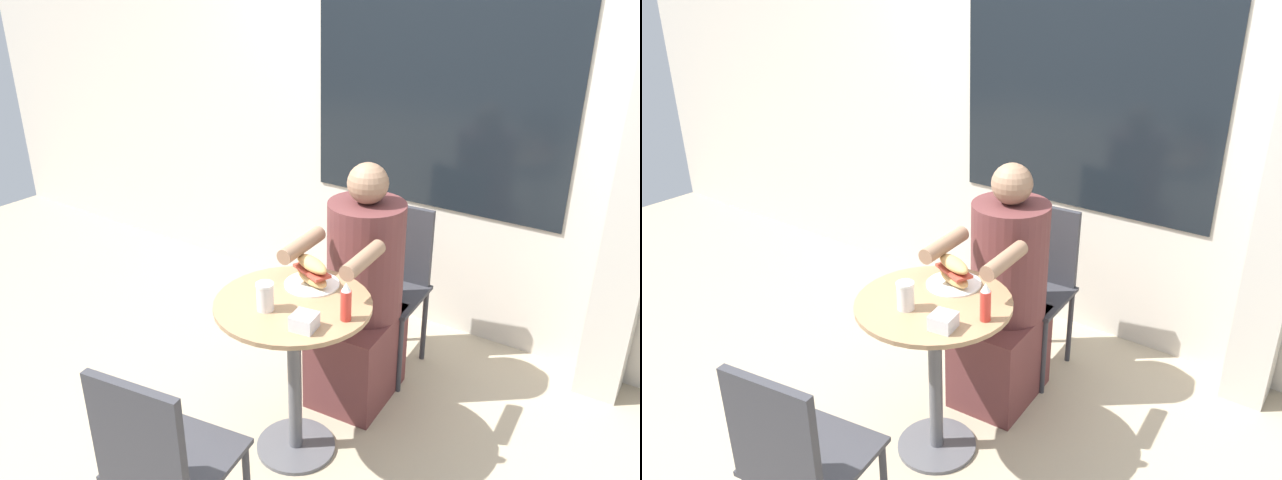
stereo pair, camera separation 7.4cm
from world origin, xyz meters
The scene contains 10 objects.
ground_plane centered at (0.00, 0.00, 0.00)m, with size 8.00×8.00×0.00m, color tan.
storefront_wall centered at (0.00, 1.38, 1.40)m, with size 8.00×0.09×2.80m.
cafe_table centered at (0.00, 0.00, 0.55)m, with size 0.64×0.64×0.75m.
diner_chair centered at (0.01, 0.87, 0.52)m, with size 0.41×0.41×0.87m.
seated_diner centered at (0.02, 0.52, 0.52)m, with size 0.40×0.67×1.20m.
empty_chair_across centered at (0.00, -0.75, 0.52)m, with size 0.43×0.43×0.87m.
sandwich_on_plate centered at (-0.02, 0.16, 0.81)m, with size 0.24×0.24×0.12m.
drink_cup centered at (-0.05, -0.11, 0.81)m, with size 0.07×0.07×0.12m.
napkin_box centered at (0.16, -0.14, 0.78)m, with size 0.10×0.10×0.06m.
condiment_bottle centered at (0.25, 0.00, 0.83)m, with size 0.04×0.04×0.16m.
Camera 2 is at (1.38, -1.72, 2.00)m, focal length 35.00 mm.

